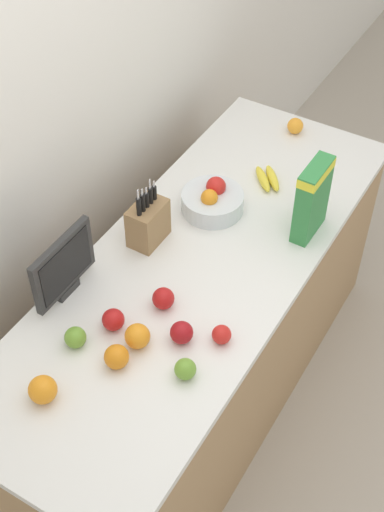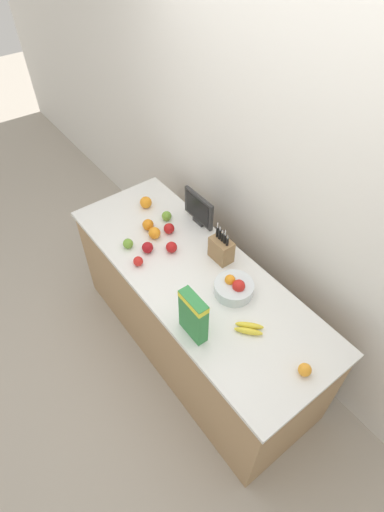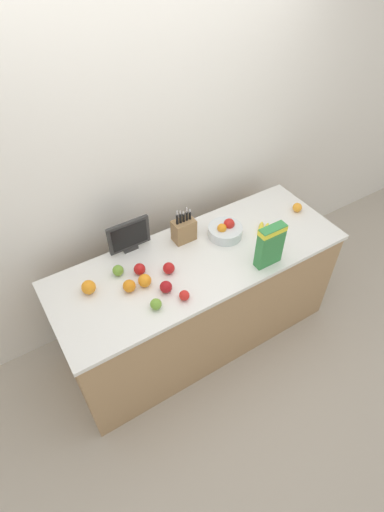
# 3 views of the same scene
# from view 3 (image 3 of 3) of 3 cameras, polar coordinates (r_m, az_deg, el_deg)

# --- Properties ---
(ground_plane) EXTENTS (14.00, 14.00, 0.00)m
(ground_plane) POSITION_cam_3_polar(r_m,az_deg,el_deg) (3.35, 0.92, -10.92)
(ground_plane) COLOR #B2A899
(wall_back) EXTENTS (9.00, 0.06, 2.60)m
(wall_back) POSITION_cam_3_polar(r_m,az_deg,el_deg) (2.82, -5.43, 13.16)
(wall_back) COLOR silver
(wall_back) RESTS_ON ground_plane
(counter) EXTENTS (2.04, 0.75, 0.87)m
(counter) POSITION_cam_3_polar(r_m,az_deg,el_deg) (3.00, 1.01, -6.17)
(counter) COLOR tan
(counter) RESTS_ON ground_plane
(knife_block) EXTENTS (0.15, 0.10, 0.28)m
(knife_block) POSITION_cam_3_polar(r_m,az_deg,el_deg) (2.76, -1.17, 3.76)
(knife_block) COLOR #937047
(knife_block) RESTS_ON counter
(small_monitor) EXTENTS (0.29, 0.03, 0.25)m
(small_monitor) POSITION_cam_3_polar(r_m,az_deg,el_deg) (2.67, -8.99, 2.87)
(small_monitor) COLOR #2D2D2D
(small_monitor) RESTS_ON counter
(cereal_box) EXTENTS (0.19, 0.07, 0.31)m
(cereal_box) POSITION_cam_3_polar(r_m,az_deg,el_deg) (2.58, 11.11, 1.68)
(cereal_box) COLOR #338442
(cereal_box) RESTS_ON counter
(fruit_bowl) EXTENTS (0.24, 0.24, 0.13)m
(fruit_bowl) POSITION_cam_3_polar(r_m,az_deg,el_deg) (2.82, 4.78, 3.64)
(fruit_bowl) COLOR silver
(fruit_bowl) RESTS_ON counter
(banana_bunch) EXTENTS (0.17, 0.16, 0.04)m
(banana_bunch) POSITION_cam_3_polar(r_m,az_deg,el_deg) (2.91, 10.18, 3.74)
(banana_bunch) COLOR yellow
(banana_bunch) RESTS_ON counter
(apple_near_bananas) EXTENTS (0.07, 0.07, 0.07)m
(apple_near_bananas) POSITION_cam_3_polar(r_m,az_deg,el_deg) (2.38, -5.17, -6.86)
(apple_near_bananas) COLOR #6B9E33
(apple_near_bananas) RESTS_ON counter
(apple_leftmost) EXTENTS (0.08, 0.08, 0.08)m
(apple_leftmost) POSITION_cam_3_polar(r_m,az_deg,el_deg) (2.56, -3.34, -1.75)
(apple_leftmost) COLOR red
(apple_leftmost) RESTS_ON counter
(apple_middle) EXTENTS (0.07, 0.07, 0.07)m
(apple_middle) POSITION_cam_3_polar(r_m,az_deg,el_deg) (2.59, -10.52, -2.05)
(apple_middle) COLOR #6B9E33
(apple_middle) RESTS_ON counter
(apple_front) EXTENTS (0.06, 0.06, 0.06)m
(apple_front) POSITION_cam_3_polar(r_m,az_deg,el_deg) (2.41, -1.10, -5.65)
(apple_front) COLOR red
(apple_front) RESTS_ON counter
(apple_rear) EXTENTS (0.08, 0.08, 0.08)m
(apple_rear) POSITION_cam_3_polar(r_m,az_deg,el_deg) (2.57, -7.50, -1.86)
(apple_rear) COLOR red
(apple_rear) RESTS_ON counter
(apple_by_knife_block) EXTENTS (0.08, 0.08, 0.08)m
(apple_by_knife_block) POSITION_cam_3_polar(r_m,az_deg,el_deg) (2.45, -3.74, -4.43)
(apple_by_knife_block) COLOR #A31419
(apple_by_knife_block) RESTS_ON counter
(orange_near_bowl) EXTENTS (0.09, 0.09, 0.09)m
(orange_near_bowl) POSITION_cam_3_polar(r_m,az_deg,el_deg) (2.52, -14.56, -4.33)
(orange_near_bowl) COLOR orange
(orange_near_bowl) RESTS_ON counter
(orange_mid_right) EXTENTS (0.08, 0.08, 0.08)m
(orange_mid_right) POSITION_cam_3_polar(r_m,az_deg,el_deg) (2.48, -8.96, -4.25)
(orange_mid_right) COLOR orange
(orange_mid_right) RESTS_ON counter
(orange_mid_left) EXTENTS (0.07, 0.07, 0.07)m
(orange_mid_left) POSITION_cam_3_polar(r_m,az_deg,el_deg) (3.14, 14.81, 6.73)
(orange_mid_left) COLOR orange
(orange_mid_left) RESTS_ON counter
(orange_front_center) EXTENTS (0.08, 0.08, 0.08)m
(orange_front_center) POSITION_cam_3_polar(r_m,az_deg,el_deg) (2.50, -6.78, -3.50)
(orange_front_center) COLOR orange
(orange_front_center) RESTS_ON counter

